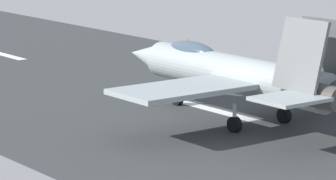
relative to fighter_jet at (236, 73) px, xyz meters
name	(u,v)px	position (x,y,z in m)	size (l,w,h in m)	color
ground_plane	(218,112)	(2.19, -0.74, -2.41)	(400.00, 400.00, 0.00)	gray
runway_strip	(219,112)	(2.17, -0.74, -2.40)	(240.00, 26.00, 0.02)	#363737
fighter_jet	(236,73)	(0.00, 0.00, 0.00)	(16.38, 14.48, 5.60)	#9BA3A2
marker_cone_mid	(336,68)	(6.54, -14.17, -2.13)	(0.44, 0.44, 0.55)	orange
marker_cone_far	(187,41)	(21.90, -14.17, -2.13)	(0.44, 0.44, 0.55)	orange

